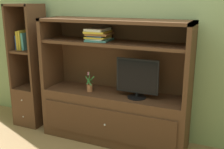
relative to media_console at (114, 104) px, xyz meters
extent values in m
cube|color=#8C9E6B|center=(0.00, 0.34, 0.91)|extent=(6.00, 0.10, 2.80)
cube|color=#4C2D1C|center=(0.00, -0.01, -0.17)|extent=(1.84, 0.49, 0.64)
cube|color=#462A19|center=(0.00, -0.26, -0.17)|extent=(1.69, 0.02, 0.38)
sphere|color=silver|center=(0.00, -0.27, -0.17)|extent=(0.02, 0.02, 0.02)
cube|color=#4C2D1C|center=(-0.90, -0.01, 0.60)|extent=(0.05, 0.49, 0.90)
cube|color=#4C2D1C|center=(0.90, -0.01, 0.60)|extent=(0.05, 0.49, 0.90)
cube|color=#4C2D1C|center=(0.00, 0.23, 0.60)|extent=(1.84, 0.02, 0.90)
cube|color=#4C2D1C|center=(0.00, -0.01, 1.03)|extent=(1.84, 0.49, 0.04)
cube|color=#4C2D1C|center=(0.00, -0.01, 0.77)|extent=(1.74, 0.44, 0.04)
cylinder|color=black|center=(0.32, -0.05, 0.15)|extent=(0.22, 0.22, 0.01)
cylinder|color=black|center=(0.32, -0.05, 0.18)|extent=(0.03, 0.03, 0.05)
cube|color=black|center=(0.32, -0.05, 0.41)|extent=(0.51, 0.02, 0.41)
cube|color=black|center=(0.32, -0.07, 0.41)|extent=(0.47, 0.00, 0.37)
cylinder|color=#B26642|center=(-0.30, -0.07, 0.19)|extent=(0.07, 0.07, 0.09)
cylinder|color=#3D6B33|center=(-0.30, -0.07, 0.31)|extent=(0.01, 0.01, 0.16)
cube|color=#2D7A38|center=(-0.28, -0.07, 0.28)|extent=(0.02, 0.10, 0.07)
cube|color=#2D7A38|center=(-0.30, -0.05, 0.28)|extent=(0.12, 0.01, 0.12)
cube|color=#2D7A38|center=(-0.32, -0.07, 0.28)|extent=(0.03, 0.09, 0.07)
cube|color=#2D7A38|center=(-0.31, -0.09, 0.28)|extent=(0.11, 0.03, 0.11)
sphere|color=#C6729E|center=(-0.32, -0.06, 0.36)|extent=(0.02, 0.02, 0.02)
sphere|color=#C6729E|center=(-0.31, -0.07, 0.39)|extent=(0.02, 0.02, 0.02)
cube|color=teal|center=(-0.19, 0.00, 0.80)|extent=(0.30, 0.35, 0.02)
cube|color=silver|center=(-0.20, -0.02, 0.81)|extent=(0.24, 0.27, 0.02)
cube|color=gold|center=(-0.20, -0.01, 0.83)|extent=(0.27, 0.29, 0.02)
cube|color=#2D519E|center=(-0.20, 0.00, 0.85)|extent=(0.19, 0.28, 0.02)
cube|color=#A56638|center=(-0.19, -0.01, 0.87)|extent=(0.29, 0.30, 0.03)
cube|color=gold|center=(-0.20, -0.01, 0.89)|extent=(0.27, 0.34, 0.02)
cube|color=silver|center=(-0.20, -0.01, 0.92)|extent=(0.22, 0.30, 0.03)
cube|color=#4C2D1C|center=(-1.30, -0.01, -0.21)|extent=(0.40, 0.40, 0.55)
sphere|color=silver|center=(-1.30, -0.21, -0.08)|extent=(0.02, 0.02, 0.02)
sphere|color=silver|center=(-1.30, -0.21, -0.32)|extent=(0.02, 0.02, 0.02)
cube|color=#4C2D1C|center=(-1.48, -0.01, 0.64)|extent=(0.03, 0.40, 1.15)
cube|color=#4C2D1C|center=(-1.11, -0.01, 0.64)|extent=(0.03, 0.40, 1.15)
cube|color=#4C2D1C|center=(-1.30, 0.18, 0.64)|extent=(0.40, 0.02, 1.15)
cube|color=#4C2D1C|center=(-1.30, -0.01, 0.58)|extent=(0.34, 0.36, 0.03)
cube|color=#4C2D1C|center=(-1.30, -0.01, 1.20)|extent=(0.40, 0.40, 0.03)
cube|color=#2D519E|center=(-1.43, -0.01, 0.69)|extent=(0.03, 0.15, 0.19)
cube|color=gold|center=(-1.39, -0.01, 0.72)|extent=(0.03, 0.18, 0.26)
cube|color=gold|center=(-1.36, -0.01, 0.73)|extent=(0.02, 0.17, 0.27)
cube|color=teal|center=(-1.32, -0.01, 0.71)|extent=(0.05, 0.13, 0.23)
camera|label=1|loc=(1.27, -2.98, 1.28)|focal=44.12mm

